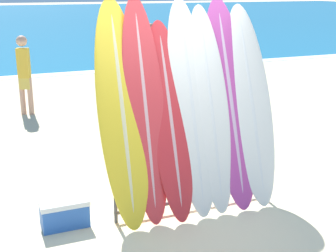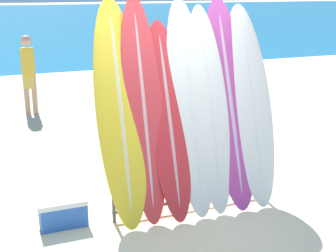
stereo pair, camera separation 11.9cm
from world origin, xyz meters
The scene contains 14 objects.
ground_plane centered at (0.00, 0.00, 0.00)m, with size 160.00×160.00×0.00m, color beige.
surfboard_rack centered at (0.21, 0.45, 0.45)m, with size 2.01×0.04×0.83m.
surfboard_slot_0 centered at (-0.63, 0.55, 1.27)m, with size 0.56×0.83×2.55m.
surfboard_slot_1 centered at (-0.36, 0.54, 1.28)m, with size 0.48×0.75×2.57m.
surfboard_slot_2 centered at (-0.06, 0.52, 1.14)m, with size 0.49×0.86×2.29m.
surfboard_slot_3 centered at (0.23, 0.56, 1.27)m, with size 0.53×0.89×2.53m.
surfboard_slot_4 centered at (0.47, 0.54, 1.23)m, with size 0.49×0.86×2.45m.
surfboard_slot_5 centered at (0.77, 0.58, 1.27)m, with size 0.59×0.95×2.53m.
surfboard_slot_6 centered at (1.06, 0.56, 1.22)m, with size 0.58×0.94×2.45m.
person_near_water centered at (0.48, 3.07, 0.89)m, with size 0.27×0.22×1.64m.
person_mid_beach centered at (-1.18, 5.85, 0.92)m, with size 0.29×0.24×1.68m.
person_far_left centered at (1.82, 9.17, 0.94)m, with size 0.29×0.23×1.71m.
person_far_right centered at (2.34, 7.65, 0.93)m, with size 0.29×0.28×1.70m.
cooler_box centered at (-1.34, 0.61, 0.16)m, with size 0.55×0.33×0.32m.
Camera 1 is at (-2.08, -4.32, 2.65)m, focal length 50.00 mm.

